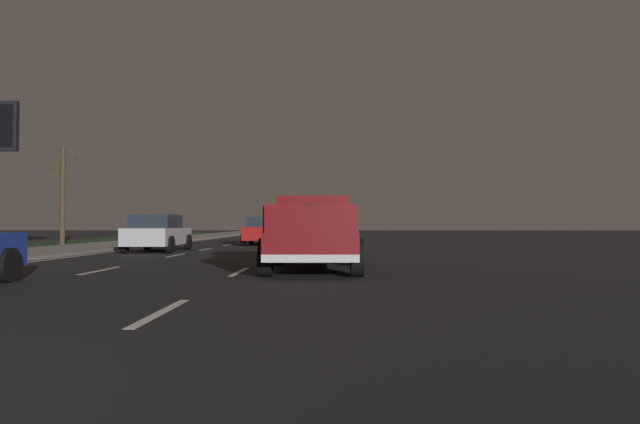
{
  "coord_description": "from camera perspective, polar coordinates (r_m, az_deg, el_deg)",
  "views": [
    {
      "loc": [
        -2.79,
        -3.98,
        1.16
      ],
      "look_at": [
        13.35,
        -3.64,
        1.49
      ],
      "focal_mm": 32.14,
      "sensor_mm": 36.0,
      "label": 1
    }
  ],
  "objects": [
    {
      "name": "sedan_red",
      "position": [
        31.67,
        -5.63,
        -1.85
      ],
      "size": [
        4.41,
        2.03,
        1.54
      ],
      "color": "maroon",
      "rests_on": "ground"
    },
    {
      "name": "grass_verge",
      "position": [
        34.04,
        -27.68,
        -2.99
      ],
      "size": [
        108.0,
        6.0,
        0.01
      ],
      "primitive_type": "cube",
      "color": "#1E3819",
      "rests_on": "ground"
    },
    {
      "name": "bare_tree_far",
      "position": [
        34.25,
        -24.27,
        1.75
      ],
      "size": [
        0.78,
        1.65,
        5.67
      ],
      "color": "#423323",
      "rests_on": "ground"
    },
    {
      "name": "sedan_silver",
      "position": [
        24.91,
        -15.85,
        -1.99
      ],
      "size": [
        4.43,
        2.07,
        1.54
      ],
      "color": "#B2B5BA",
      "rests_on": "ground"
    },
    {
      "name": "pickup_truck",
      "position": [
        14.37,
        -0.7,
        -1.88
      ],
      "size": [
        5.45,
        2.33,
        1.87
      ],
      "color": "maroon",
      "rests_on": "ground"
    },
    {
      "name": "ground",
      "position": [
        30.08,
        -6.4,
        -3.38
      ],
      "size": [
        144.0,
        144.0,
        0.0
      ],
      "primitive_type": "plane",
      "color": "black"
    },
    {
      "name": "lane_markings",
      "position": [
        34.09,
        -10.73,
        -3.1
      ],
      "size": [
        108.0,
        7.04,
        0.01
      ],
      "color": "silver",
      "rests_on": "ground"
    },
    {
      "name": "sidewalk_shoulder",
      "position": [
        31.93,
        -19.79,
        -3.08
      ],
      "size": [
        108.0,
        4.0,
        0.12
      ],
      "primitive_type": "cube",
      "color": "gray",
      "rests_on": "ground"
    }
  ]
}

